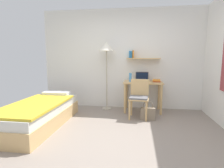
# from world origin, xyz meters

# --- Properties ---
(ground_plane) EXTENTS (5.28, 5.28, 0.00)m
(ground_plane) POSITION_xyz_m (0.00, 0.00, 0.00)
(ground_plane) COLOR gray
(wall_back) EXTENTS (4.40, 0.27, 2.60)m
(wall_back) POSITION_xyz_m (0.00, 2.02, 1.30)
(wall_back) COLOR white
(wall_back) RESTS_ON ground_plane
(bed) EXTENTS (0.90, 2.05, 0.54)m
(bed) POSITION_xyz_m (-1.55, 0.40, 0.24)
(bed) COLOR tan
(bed) RESTS_ON ground_plane
(desk) EXTENTS (0.95, 0.58, 0.75)m
(desk) POSITION_xyz_m (0.49, 1.70, 0.60)
(desk) COLOR tan
(desk) RESTS_ON ground_plane
(desk_chair) EXTENTS (0.46, 0.44, 0.86)m
(desk_chair) POSITION_xyz_m (0.40, 1.18, 0.49)
(desk_chair) COLOR tan
(desk_chair) RESTS_ON ground_plane
(standing_lamp) EXTENTS (0.39, 0.39, 1.73)m
(standing_lamp) POSITION_xyz_m (-0.43, 1.75, 1.53)
(standing_lamp) COLOR #B2A893
(standing_lamp) RESTS_ON ground_plane
(laptop) EXTENTS (0.33, 0.24, 0.23)m
(laptop) POSITION_xyz_m (0.47, 1.78, 0.81)
(laptop) COLOR #2D2D33
(laptop) RESTS_ON desk
(water_bottle) EXTENTS (0.07, 0.07, 0.22)m
(water_bottle) POSITION_xyz_m (0.18, 1.64, 0.86)
(water_bottle) COLOR #4C99DB
(water_bottle) RESTS_ON desk
(book_stack) EXTENTS (0.20, 0.25, 0.06)m
(book_stack) POSITION_xyz_m (0.82, 1.73, 0.78)
(book_stack) COLOR #D13D38
(book_stack) RESTS_ON desk
(handbag) EXTENTS (0.31, 0.12, 0.42)m
(handbag) POSITION_xyz_m (0.60, 1.05, 0.14)
(handbag) COLOR gray
(handbag) RESTS_ON ground_plane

